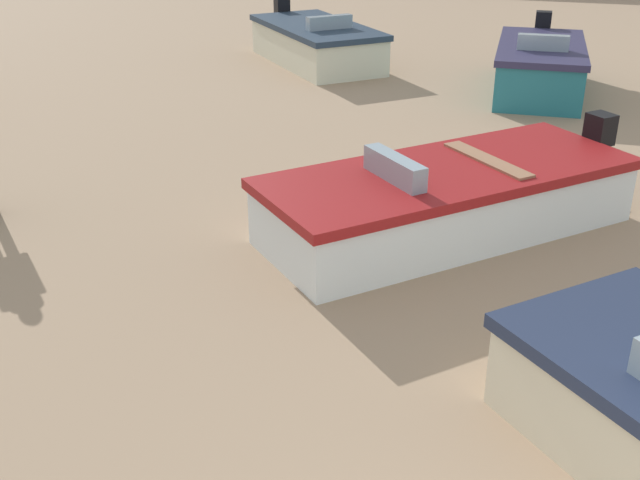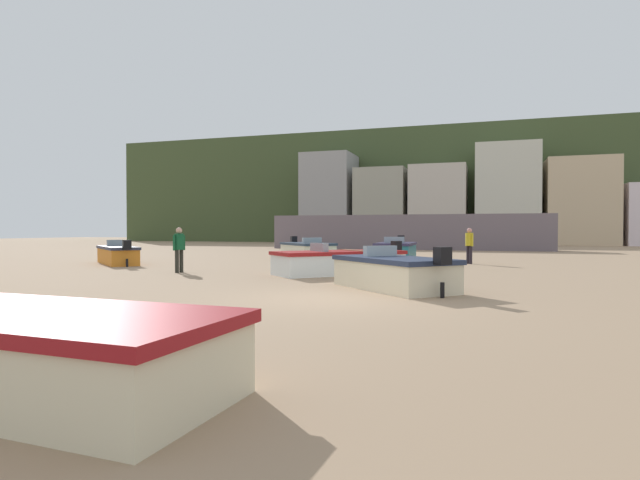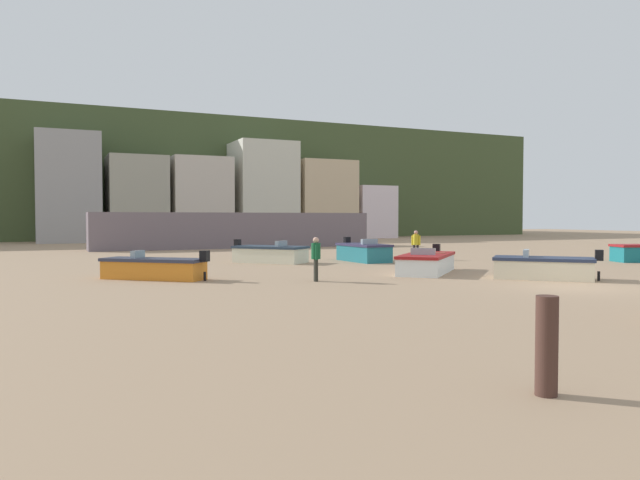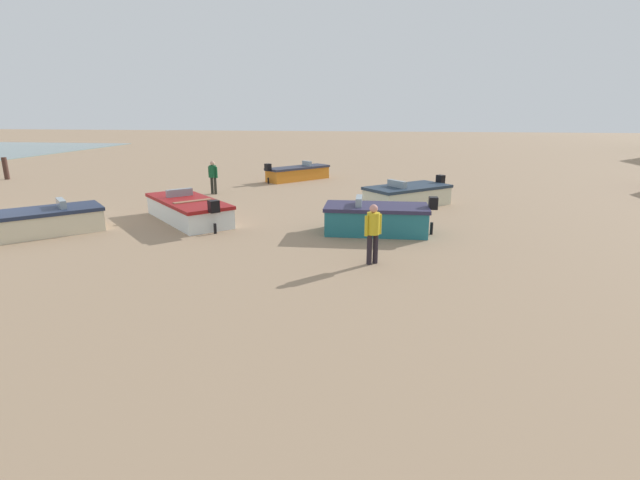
% 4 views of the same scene
% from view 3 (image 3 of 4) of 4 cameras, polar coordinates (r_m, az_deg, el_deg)
% --- Properties ---
extents(ground_plane, '(160.00, 160.00, 0.00)m').
position_cam_3_polar(ground_plane, '(22.09, 22.83, -4.07)').
color(ground_plane, '#9B7E60').
extents(headland_hill, '(90.00, 32.00, 13.71)m').
position_cam_3_polar(headland_hill, '(82.56, -13.35, 5.20)').
color(headland_hill, '#3E4C2B').
rests_on(headland_hill, ground).
extents(harbor_pier, '(21.64, 2.40, 2.73)m').
position_cam_3_polar(harbor_pier, '(46.82, -7.92, 0.92)').
color(harbor_pier, slate).
rests_on(harbor_pier, ground).
extents(townhouse_far_left, '(5.64, 5.86, 10.34)m').
position_cam_3_polar(townhouse_far_left, '(61.86, -22.82, 4.59)').
color(townhouse_far_left, '#989594').
rests_on(townhouse_far_left, ground).
extents(townhouse_left, '(5.54, 5.27, 8.39)m').
position_cam_3_polar(townhouse_left, '(62.04, -17.02, 3.75)').
color(townhouse_left, '#9C9987').
rests_on(townhouse_left, ground).
extents(townhouse_centre_left, '(5.95, 7.00, 8.51)m').
position_cam_3_polar(townhouse_centre_left, '(64.02, -11.56, 3.80)').
color(townhouse_centre_left, beige).
rests_on(townhouse_centre_left, ground).
extents(townhouse_centre_right, '(6.36, 6.50, 10.48)m').
position_cam_3_polar(townhouse_centre_right, '(65.78, -5.52, 4.64)').
color(townhouse_centre_right, beige).
rests_on(townhouse_centre_right, ground).
extents(townhouse_right, '(6.54, 5.18, 8.73)m').
position_cam_3_polar(townhouse_right, '(67.76, 0.27, 3.84)').
color(townhouse_right, '#CBB18C').
rests_on(townhouse_right, ground).
extents(townhouse_far_right, '(4.64, 6.78, 6.01)m').
position_cam_3_polar(townhouse_far_right, '(71.19, 4.42, 2.65)').
color(townhouse_far_right, silver).
rests_on(townhouse_far_right, ground).
extents(boat_cream_0, '(3.77, 3.94, 1.18)m').
position_cam_3_polar(boat_cream_0, '(31.13, -4.75, -1.34)').
color(boat_cream_0, beige).
rests_on(boat_cream_0, ground).
extents(boat_teal_1, '(1.71, 3.71, 1.26)m').
position_cam_3_polar(boat_teal_1, '(32.03, 4.16, -1.18)').
color(boat_teal_1, '#206B78').
rests_on(boat_teal_1, ground).
extents(boat_white_3, '(4.44, 4.42, 1.12)m').
position_cam_3_polar(boat_white_3, '(25.67, 10.11, -2.17)').
color(boat_white_3, white).
rests_on(boat_white_3, ground).
extents(boat_orange_4, '(3.82, 3.54, 1.12)m').
position_cam_3_polar(boat_orange_4, '(23.46, -15.50, -2.62)').
color(boat_orange_4, orange).
rests_on(boat_orange_4, ground).
extents(boat_cream_5, '(3.70, 3.73, 1.15)m').
position_cam_3_polar(boat_cream_5, '(24.26, 20.47, -2.49)').
color(boat_cream_5, beige).
rests_on(boat_cream_5, ground).
extents(mooring_post_near_water, '(0.29, 0.29, 1.30)m').
position_cam_3_polar(mooring_post_near_water, '(8.43, 20.75, -9.38)').
color(mooring_post_near_water, '#452C24').
rests_on(mooring_post_near_water, ground).
extents(beach_walker_foreground, '(0.48, 0.48, 1.62)m').
position_cam_3_polar(beach_walker_foreground, '(33.72, 9.10, -0.23)').
color(beach_walker_foreground, black).
rests_on(beach_walker_foreground, ground).
extents(beach_walker_distant, '(0.42, 0.53, 1.62)m').
position_cam_3_polar(beach_walker_distant, '(21.86, -0.39, -1.46)').
color(beach_walker_distant, '#282821').
rests_on(beach_walker_distant, ground).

